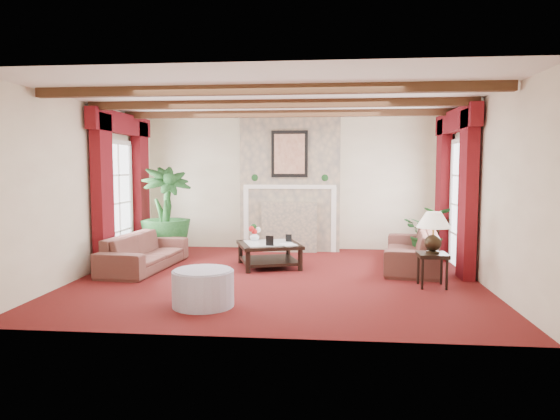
# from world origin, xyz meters

# --- Properties ---
(floor) EXTENTS (6.00, 6.00, 0.00)m
(floor) POSITION_xyz_m (0.00, 0.00, 0.00)
(floor) COLOR #500E0E
(floor) RESTS_ON ground
(ceiling) EXTENTS (6.00, 6.00, 0.00)m
(ceiling) POSITION_xyz_m (0.00, 0.00, 2.70)
(ceiling) COLOR white
(ceiling) RESTS_ON floor
(back_wall) EXTENTS (6.00, 0.02, 2.70)m
(back_wall) POSITION_xyz_m (0.00, 2.75, 1.35)
(back_wall) COLOR beige
(back_wall) RESTS_ON ground
(left_wall) EXTENTS (0.02, 5.50, 2.70)m
(left_wall) POSITION_xyz_m (-3.00, 0.00, 1.35)
(left_wall) COLOR beige
(left_wall) RESTS_ON ground
(right_wall) EXTENTS (0.02, 5.50, 2.70)m
(right_wall) POSITION_xyz_m (3.00, 0.00, 1.35)
(right_wall) COLOR beige
(right_wall) RESTS_ON ground
(ceiling_beams) EXTENTS (6.00, 3.00, 0.12)m
(ceiling_beams) POSITION_xyz_m (0.00, 0.00, 2.64)
(ceiling_beams) COLOR #3E2813
(ceiling_beams) RESTS_ON ceiling
(fireplace) EXTENTS (2.00, 0.52, 2.70)m
(fireplace) POSITION_xyz_m (0.00, 2.55, 2.70)
(fireplace) COLOR tan
(fireplace) RESTS_ON ground
(french_door_left) EXTENTS (0.10, 1.10, 2.16)m
(french_door_left) POSITION_xyz_m (-2.97, 1.00, 2.13)
(french_door_left) COLOR white
(french_door_left) RESTS_ON ground
(french_door_right) EXTENTS (0.10, 1.10, 2.16)m
(french_door_right) POSITION_xyz_m (2.97, 1.00, 2.13)
(french_door_right) COLOR white
(french_door_right) RESTS_ON ground
(curtains_left) EXTENTS (0.20, 2.40, 2.55)m
(curtains_left) POSITION_xyz_m (-2.86, 1.00, 2.55)
(curtains_left) COLOR #500A13
(curtains_left) RESTS_ON ground
(curtains_right) EXTENTS (0.20, 2.40, 2.55)m
(curtains_right) POSITION_xyz_m (2.86, 1.00, 2.55)
(curtains_right) COLOR #500A13
(curtains_right) RESTS_ON ground
(sofa_left) EXTENTS (2.09, 0.92, 0.78)m
(sofa_left) POSITION_xyz_m (-2.27, 0.41, 0.39)
(sofa_left) COLOR #3C101E
(sofa_left) RESTS_ON ground
(sofa_right) EXTENTS (2.31, 1.25, 0.83)m
(sofa_right) POSITION_xyz_m (2.18, 0.97, 0.42)
(sofa_right) COLOR #3C101E
(sofa_right) RESTS_ON ground
(potted_palm) EXTENTS (2.57, 2.61, 0.95)m
(potted_palm) POSITION_xyz_m (-2.33, 1.70, 0.48)
(potted_palm) COLOR black
(potted_palm) RESTS_ON ground
(small_plant) EXTENTS (1.35, 1.40, 0.77)m
(small_plant) POSITION_xyz_m (2.62, 1.74, 0.38)
(small_plant) COLOR black
(small_plant) RESTS_ON ground
(coffee_table) EXTENTS (1.25, 1.25, 0.41)m
(coffee_table) POSITION_xyz_m (-0.22, 0.77, 0.20)
(coffee_table) COLOR black
(coffee_table) RESTS_ON ground
(side_table) EXTENTS (0.45, 0.45, 0.48)m
(side_table) POSITION_xyz_m (2.24, -0.42, 0.24)
(side_table) COLOR black
(side_table) RESTS_ON ground
(ottoman) EXTENTS (0.75, 0.75, 0.44)m
(ottoman) POSITION_xyz_m (-0.74, -1.69, 0.22)
(ottoman) COLOR #928DA0
(ottoman) RESTS_ON ground
(table_lamp) EXTENTS (0.48, 0.48, 0.60)m
(table_lamp) POSITION_xyz_m (2.24, -0.42, 0.79)
(table_lamp) COLOR black
(table_lamp) RESTS_ON side_table
(flower_vase) EXTENTS (0.29, 0.30, 0.17)m
(flower_vase) POSITION_xyz_m (-0.51, 1.00, 0.49)
(flower_vase) COLOR silver
(flower_vase) RESTS_ON coffee_table
(book) EXTENTS (0.24, 0.20, 0.30)m
(book) POSITION_xyz_m (0.03, 0.50, 0.56)
(book) COLOR black
(book) RESTS_ON coffee_table
(photo_frame_a) EXTENTS (0.13, 0.05, 0.17)m
(photo_frame_a) POSITION_xyz_m (-0.17, 0.45, 0.49)
(photo_frame_a) COLOR black
(photo_frame_a) RESTS_ON coffee_table
(photo_frame_b) EXTENTS (0.11, 0.04, 0.14)m
(photo_frame_b) POSITION_xyz_m (0.10, 0.91, 0.47)
(photo_frame_b) COLOR black
(photo_frame_b) RESTS_ON coffee_table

